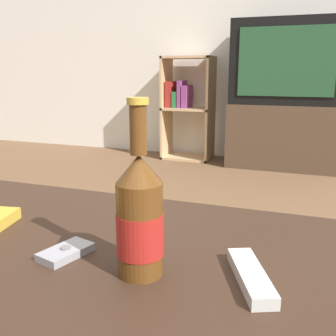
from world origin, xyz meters
The scene contains 8 objects.
back_wall centered at (0.00, 3.02, 1.30)m, with size 8.00×0.05×2.60m.
coffee_table centered at (0.00, 0.00, 0.40)m, with size 1.27×0.61×0.47m.
tv_stand centered at (0.14, 2.75, 0.26)m, with size 0.88×0.39×0.52m.
television centered at (0.14, 2.75, 0.85)m, with size 0.86×0.40×0.65m.
bookshelf centered at (-0.73, 2.81, 0.49)m, with size 0.43×0.30×0.91m.
beer_bottle centered at (0.11, -0.06, 0.56)m, with size 0.08×0.08×0.28m.
cell_phone centered at (-0.04, -0.05, 0.47)m, with size 0.07×0.10×0.02m.
remote_control centered at (0.28, -0.03, 0.48)m, with size 0.10×0.16×0.02m.
Camera 1 is at (0.35, -0.59, 0.78)m, focal length 42.00 mm.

